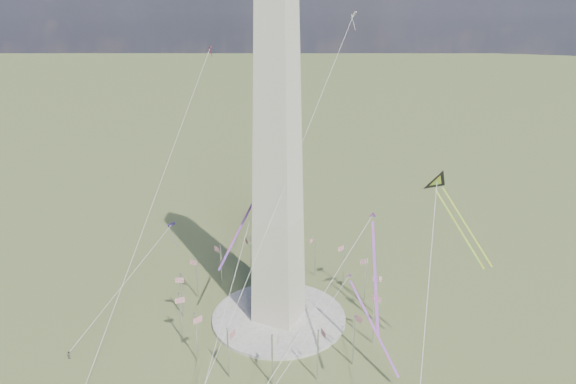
% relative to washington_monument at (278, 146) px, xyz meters
% --- Properties ---
extents(ground, '(2000.00, 2000.00, 0.00)m').
position_rel_washington_monument_xyz_m(ground, '(0.00, 0.00, -47.95)').
color(ground, '#4C5A2D').
rests_on(ground, ground).
extents(plaza, '(36.00, 36.00, 0.80)m').
position_rel_washington_monument_xyz_m(plaza, '(0.00, 0.00, -47.55)').
color(plaza, beige).
rests_on(plaza, ground).
extents(washington_monument, '(15.56, 15.56, 100.00)m').
position_rel_washington_monument_xyz_m(washington_monument, '(0.00, 0.00, 0.00)').
color(washington_monument, beige).
rests_on(washington_monument, plaza).
extents(flagpole_ring, '(54.40, 54.40, 13.00)m').
position_rel_washington_monument_xyz_m(flagpole_ring, '(-0.00, -0.00, -40.68)').
color(flagpole_ring, silver).
rests_on(flagpole_ring, ground).
extents(person_west, '(0.98, 0.79, 1.90)m').
position_rel_washington_monument_xyz_m(person_west, '(-38.24, -36.21, -47.00)').
color(person_west, gray).
rests_on(person_west, ground).
extents(kite_delta_black, '(17.64, 16.36, 16.16)m').
position_rel_washington_monument_xyz_m(kite_delta_black, '(37.90, 3.52, -6.01)').
color(kite_delta_black, black).
rests_on(kite_delta_black, ground).
extents(kite_diamond_purple, '(2.35, 2.85, 8.35)m').
position_rel_washington_monument_xyz_m(kite_diamond_purple, '(-34.82, 1.63, -28.27)').
color(kite_diamond_purple, navy).
rests_on(kite_diamond_purple, ground).
extents(kite_streamer_left, '(9.69, 23.04, 16.53)m').
position_rel_washington_monument_xyz_m(kite_streamer_left, '(27.50, -9.78, -18.31)').
color(kite_streamer_left, '#EB254C').
rests_on(kite_streamer_left, ground).
extents(kite_streamer_mid, '(2.06, 22.11, 15.19)m').
position_rel_washington_monument_xyz_m(kite_streamer_mid, '(-9.83, 0.70, -20.15)').
color(kite_streamer_mid, '#EB254C').
rests_on(kite_streamer_mid, ground).
extents(kite_streamer_right, '(17.81, 15.38, 15.27)m').
position_rel_washington_monument_xyz_m(kite_streamer_right, '(24.79, -4.43, -36.03)').
color(kite_streamer_right, '#EB254C').
rests_on(kite_streamer_right, ground).
extents(kite_small_red, '(1.15, 1.53, 3.91)m').
position_rel_washington_monument_xyz_m(kite_small_red, '(-44.70, 41.71, 18.72)').
color(kite_small_red, red).
rests_on(kite_small_red, ground).
extents(kite_small_white, '(1.61, 2.38, 5.05)m').
position_rel_washington_monument_xyz_m(kite_small_white, '(5.44, 38.05, 28.98)').
color(kite_small_white, white).
rests_on(kite_small_white, ground).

